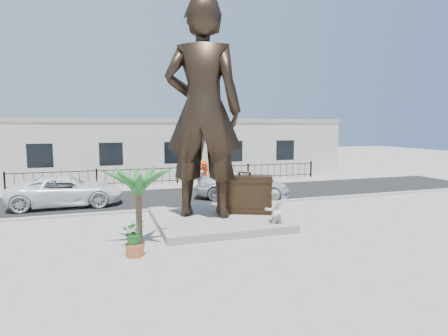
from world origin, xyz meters
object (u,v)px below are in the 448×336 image
(tourist, at_px, (274,210))
(car_white, at_px, (66,191))
(statue, at_px, (203,110))
(suitcase, at_px, (244,194))

(tourist, distance_m, car_white, 11.17)
(car_white, bearing_deg, tourist, -132.56)
(statue, height_order, suitcase, statue)
(tourist, xyz_separation_m, car_white, (-8.26, 7.51, -0.03))
(statue, bearing_deg, tourist, 162.39)
(suitcase, distance_m, tourist, 2.08)
(statue, distance_m, car_white, 8.97)
(statue, height_order, tourist, statue)
(statue, xyz_separation_m, tourist, (2.34, -2.10, -3.99))
(suitcase, distance_m, car_white, 9.54)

